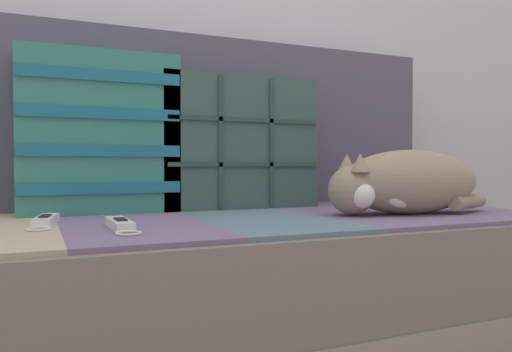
% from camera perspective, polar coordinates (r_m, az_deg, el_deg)
% --- Properties ---
extents(couch, '(1.90, 0.82, 0.35)m').
position_cam_1_polar(couch, '(1.26, -7.73, -12.76)').
color(couch, gray).
rests_on(couch, ground_plane).
extents(sofa_backrest, '(1.86, 0.14, 0.52)m').
position_cam_1_polar(sofa_backrest, '(1.56, -11.30, 6.16)').
color(sofa_backrest, '#514C60').
rests_on(sofa_backrest, couch).
extents(throw_pillow_quilted, '(0.47, 0.14, 0.38)m').
position_cam_1_polar(throw_pillow_quilted, '(1.48, -2.11, 3.79)').
color(throw_pillow_quilted, '#38514C').
rests_on(throw_pillow_quilted, couch).
extents(throw_pillow_striped, '(0.40, 0.14, 0.42)m').
position_cam_1_polar(throw_pillow_striped, '(1.38, -17.44, 4.69)').
color(throw_pillow_striped, '#337A70').
rests_on(throw_pillow_striped, couch).
extents(sleeping_cat, '(0.47, 0.21, 0.17)m').
position_cam_1_polar(sleeping_cat, '(1.33, 16.38, -0.83)').
color(sleeping_cat, gray).
rests_on(sleeping_cat, couch).
extents(game_remote_near, '(0.05, 0.20, 0.02)m').
position_cam_1_polar(game_remote_near, '(1.03, -15.27, -5.37)').
color(game_remote_near, white).
rests_on(game_remote_near, couch).
extents(game_remote_far, '(0.07, 0.20, 0.02)m').
position_cam_1_polar(game_remote_far, '(1.15, -22.93, -4.74)').
color(game_remote_far, white).
rests_on(game_remote_far, couch).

